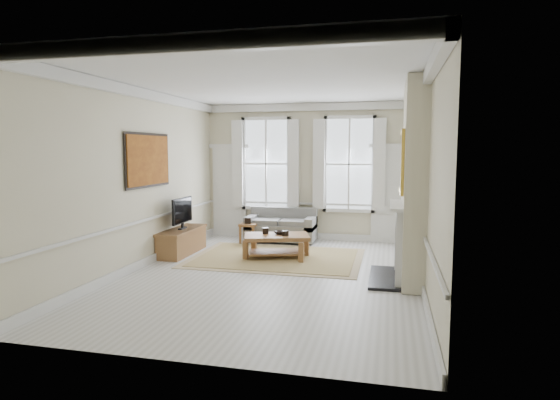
% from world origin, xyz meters
% --- Properties ---
extents(floor, '(7.20, 7.20, 0.00)m').
position_xyz_m(floor, '(0.00, 0.00, 0.00)').
color(floor, '#B7B5AD').
rests_on(floor, ground).
extents(ceiling, '(7.20, 7.20, 0.00)m').
position_xyz_m(ceiling, '(0.00, 0.00, 3.40)').
color(ceiling, white).
rests_on(ceiling, back_wall).
extents(back_wall, '(5.20, 0.00, 5.20)m').
position_xyz_m(back_wall, '(0.00, 3.60, 1.70)').
color(back_wall, beige).
rests_on(back_wall, floor).
extents(left_wall, '(0.00, 7.20, 7.20)m').
position_xyz_m(left_wall, '(-2.60, 0.00, 1.70)').
color(left_wall, beige).
rests_on(left_wall, floor).
extents(right_wall, '(0.00, 7.20, 7.20)m').
position_xyz_m(right_wall, '(2.60, 0.00, 1.70)').
color(right_wall, beige).
rests_on(right_wall, floor).
extents(window_left, '(1.26, 0.20, 2.20)m').
position_xyz_m(window_left, '(-1.05, 3.55, 1.90)').
color(window_left, '#B2BCC6').
rests_on(window_left, back_wall).
extents(window_right, '(1.26, 0.20, 2.20)m').
position_xyz_m(window_right, '(1.05, 3.55, 1.90)').
color(window_right, '#B2BCC6').
rests_on(window_right, back_wall).
extents(door_left, '(0.90, 0.08, 2.30)m').
position_xyz_m(door_left, '(-2.05, 3.56, 1.15)').
color(door_left, silver).
rests_on(door_left, floor).
extents(door_right, '(0.90, 0.08, 2.30)m').
position_xyz_m(door_right, '(2.05, 3.56, 1.15)').
color(door_right, silver).
rests_on(door_right, floor).
extents(painting, '(0.05, 1.66, 1.06)m').
position_xyz_m(painting, '(-2.56, 0.30, 2.05)').
color(painting, '#A35D1C').
rests_on(painting, left_wall).
extents(chimney_breast, '(0.35, 1.70, 3.38)m').
position_xyz_m(chimney_breast, '(2.43, 0.20, 1.70)').
color(chimney_breast, beige).
rests_on(chimney_breast, floor).
extents(hearth, '(0.55, 1.50, 0.05)m').
position_xyz_m(hearth, '(2.00, 0.20, 0.03)').
color(hearth, black).
rests_on(hearth, floor).
extents(fireplace, '(0.21, 1.45, 1.33)m').
position_xyz_m(fireplace, '(2.20, 0.20, 0.73)').
color(fireplace, silver).
rests_on(fireplace, floor).
extents(mirror, '(0.06, 1.26, 1.06)m').
position_xyz_m(mirror, '(2.21, 0.20, 2.05)').
color(mirror, '#B89132').
rests_on(mirror, chimney_breast).
extents(sofa, '(1.68, 0.82, 0.82)m').
position_xyz_m(sofa, '(-0.54, 3.11, 0.35)').
color(sofa, slate).
rests_on(sofa, floor).
extents(side_table, '(0.41, 0.41, 0.49)m').
position_xyz_m(side_table, '(-1.26, 2.66, 0.39)').
color(side_table, brown).
rests_on(side_table, floor).
extents(rug, '(3.50, 2.60, 0.02)m').
position_xyz_m(rug, '(-0.23, 1.31, 0.01)').
color(rug, tan).
rests_on(rug, floor).
extents(coffee_table, '(1.49, 1.12, 0.50)m').
position_xyz_m(coffee_table, '(-0.23, 1.31, 0.41)').
color(coffee_table, brown).
rests_on(coffee_table, rug).
extents(ceramic_pot_a, '(0.13, 0.13, 0.13)m').
position_xyz_m(ceramic_pot_a, '(-0.48, 1.36, 0.56)').
color(ceramic_pot_a, black).
rests_on(ceramic_pot_a, coffee_table).
extents(ceramic_pot_b, '(0.14, 0.14, 0.10)m').
position_xyz_m(ceramic_pot_b, '(-0.03, 1.26, 0.55)').
color(ceramic_pot_b, black).
rests_on(ceramic_pot_b, coffee_table).
extents(bowl, '(0.29, 0.29, 0.06)m').
position_xyz_m(bowl, '(-0.18, 1.41, 0.53)').
color(bowl, black).
rests_on(bowl, coffee_table).
extents(tv_stand, '(0.49, 1.53, 0.55)m').
position_xyz_m(tv_stand, '(-2.34, 1.26, 0.27)').
color(tv_stand, brown).
rests_on(tv_stand, floor).
extents(tv, '(0.08, 0.90, 0.68)m').
position_xyz_m(tv, '(-2.32, 1.26, 0.94)').
color(tv, black).
rests_on(tv, tv_stand).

